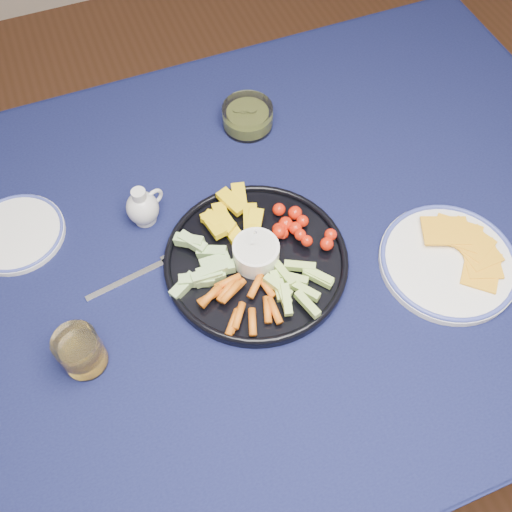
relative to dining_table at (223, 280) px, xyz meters
name	(u,v)px	position (x,y,z in m)	size (l,w,h in m)	color
dining_table	(223,280)	(0.00, 0.00, 0.00)	(1.67, 1.07, 0.75)	#482818
crudite_platter	(255,259)	(0.05, -0.04, 0.11)	(0.34, 0.34, 0.11)	black
creamer_pitcher	(143,207)	(-0.10, 0.14, 0.12)	(0.08, 0.06, 0.09)	silver
pickle_bowl	(248,117)	(0.17, 0.29, 0.11)	(0.11, 0.11, 0.05)	white
cheese_plate	(449,261)	(0.38, -0.17, 0.10)	(0.25, 0.25, 0.03)	white
juice_tumbler	(82,353)	(-0.28, -0.11, 0.13)	(0.07, 0.07, 0.09)	white
fork_left	(144,272)	(-0.14, 0.02, 0.09)	(0.19, 0.05, 0.00)	white
fork_right	(438,287)	(0.34, -0.21, 0.09)	(0.13, 0.15, 0.00)	white
side_plate_extra	(16,233)	(-0.34, 0.19, 0.10)	(0.18, 0.18, 0.01)	white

